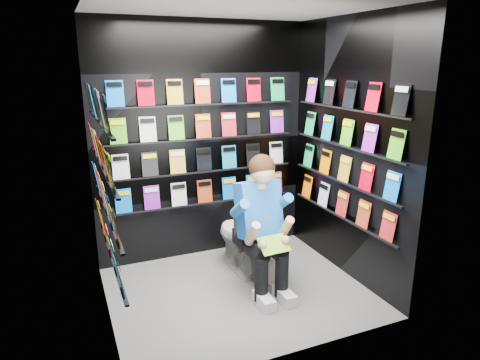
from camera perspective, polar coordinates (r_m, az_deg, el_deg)
name	(u,v)px	position (r m, az deg, el deg)	size (l,w,h in m)	color
floor	(238,291)	(4.31, -0.27, -14.63)	(2.40, 2.40, 0.00)	slate
ceiling	(238,6)	(3.75, -0.32, 22.18)	(2.40, 2.40, 0.00)	white
wall_back	(203,143)	(4.74, -4.99, 4.97)	(2.40, 0.04, 2.60)	black
wall_front	(294,192)	(2.96, 7.22, -1.65)	(2.40, 0.04, 2.60)	black
wall_left	(98,175)	(3.55, -18.45, 0.58)	(0.04, 2.00, 2.60)	black
wall_right	(348,151)	(4.42, 14.24, 3.76)	(0.04, 2.00, 2.60)	black
comics_back	(204,143)	(4.71, -4.88, 4.97)	(2.10, 0.06, 1.37)	red
comics_left	(102,174)	(3.55, -17.98, 0.71)	(0.06, 1.70, 1.37)	red
comics_right	(346,151)	(4.40, 13.94, 3.80)	(0.06, 1.70, 1.37)	red
toilet	(242,237)	(4.58, 0.25, -7.55)	(0.42, 0.75, 0.73)	white
longbox	(265,261)	(4.54, 3.36, -10.73)	(0.23, 0.42, 0.32)	silver
longbox_lid	(265,246)	(4.46, 3.40, -8.72)	(0.25, 0.44, 0.03)	silver
reader	(258,210)	(4.11, 2.36, -4.03)	(0.55, 0.81, 1.49)	blue
held_comic	(274,244)	(3.90, 4.55, -8.55)	(0.28, 0.01, 0.19)	green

